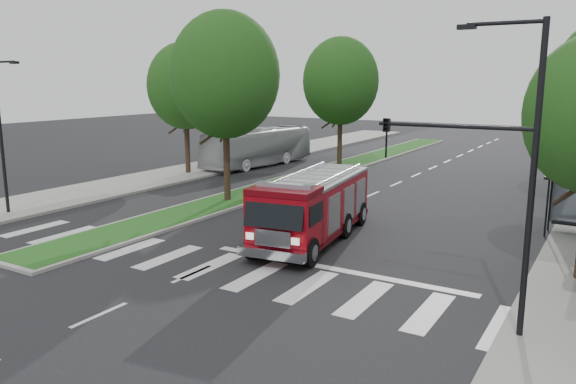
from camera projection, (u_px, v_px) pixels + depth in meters
name	position (u px, v px, depth m)	size (l,w,h in m)	color
ground	(257.00, 245.00, 22.67)	(140.00, 140.00, 0.00)	black
sidewalk_left	(163.00, 177.00, 38.38)	(5.00, 80.00, 0.15)	gray
median	(327.00, 171.00, 40.82)	(3.00, 50.00, 0.15)	gray
tree_median_near	(225.00, 75.00, 29.41)	(5.80, 5.80, 10.16)	black
tree_median_far	(341.00, 81.00, 41.25)	(5.60, 5.60, 9.72)	black
tree_left_mid	(185.00, 86.00, 38.62)	(5.20, 5.20, 9.16)	black
streetlight_right_near	(496.00, 158.00, 13.97)	(4.08, 0.22, 8.00)	black
streetlight_left_near	(2.00, 130.00, 26.91)	(1.90, 0.20, 7.50)	black
fire_engine	(313.00, 207.00, 23.18)	(3.60, 8.66, 2.91)	#5B040B
city_bus	(258.00, 147.00, 43.53)	(2.52, 10.78, 3.00)	#B7B7BB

